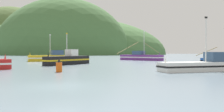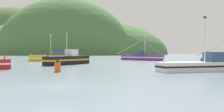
{
  "view_description": "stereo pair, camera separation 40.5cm",
  "coord_description": "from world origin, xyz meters",
  "px_view_note": "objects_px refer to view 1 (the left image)",
  "views": [
    {
      "loc": [
        5.97,
        -13.93,
        2.07
      ],
      "look_at": [
        -1.86,
        27.19,
        1.4
      ],
      "focal_mm": 38.94,
      "sensor_mm": 36.0,
      "label": 1
    },
    {
      "loc": [
        6.37,
        -13.86,
        2.07
      ],
      "look_at": [
        -1.86,
        27.19,
        1.4
      ],
      "focal_mm": 38.94,
      "sensor_mm": 36.0,
      "label": 2
    }
  ],
  "objects_px": {
    "fishing_boat_yellow": "(52,57)",
    "fishing_boat_white": "(207,65)",
    "fishing_boat_purple": "(141,57)",
    "channel_buoy": "(59,66)",
    "fishing_boat_blue": "(222,60)",
    "fishing_boat_black": "(68,59)"
  },
  "relations": [
    {
      "from": "fishing_boat_white",
      "to": "channel_buoy",
      "type": "distance_m",
      "value": 16.02
    },
    {
      "from": "fishing_boat_yellow",
      "to": "fishing_boat_white",
      "type": "xyz_separation_m",
      "value": [
        28.88,
        -23.05,
        -0.21
      ]
    },
    {
      "from": "fishing_boat_blue",
      "to": "channel_buoy",
      "type": "bearing_deg",
      "value": -166.79
    },
    {
      "from": "fishing_boat_blue",
      "to": "fishing_boat_white",
      "type": "bearing_deg",
      "value": -139.77
    },
    {
      "from": "fishing_boat_purple",
      "to": "fishing_boat_white",
      "type": "bearing_deg",
      "value": -44.61
    },
    {
      "from": "fishing_boat_purple",
      "to": "fishing_boat_black",
      "type": "bearing_deg",
      "value": -84.46
    },
    {
      "from": "channel_buoy",
      "to": "fishing_boat_white",
      "type": "bearing_deg",
      "value": 15.65
    },
    {
      "from": "fishing_boat_white",
      "to": "channel_buoy",
      "type": "bearing_deg",
      "value": -13.1
    },
    {
      "from": "channel_buoy",
      "to": "fishing_boat_yellow",
      "type": "bearing_deg",
      "value": 116.18
    },
    {
      "from": "fishing_boat_purple",
      "to": "channel_buoy",
      "type": "relative_size",
      "value": 11.2
    },
    {
      "from": "fishing_boat_black",
      "to": "fishing_boat_yellow",
      "type": "bearing_deg",
      "value": -126.38
    },
    {
      "from": "fishing_boat_yellow",
      "to": "fishing_boat_black",
      "type": "relative_size",
      "value": 0.91
    },
    {
      "from": "channel_buoy",
      "to": "fishing_boat_black",
      "type": "bearing_deg",
      "value": 107.44
    },
    {
      "from": "fishing_boat_yellow",
      "to": "channel_buoy",
      "type": "distance_m",
      "value": 30.5
    },
    {
      "from": "fishing_boat_yellow",
      "to": "fishing_boat_blue",
      "type": "distance_m",
      "value": 35.05
    },
    {
      "from": "fishing_boat_blue",
      "to": "fishing_boat_black",
      "type": "bearing_deg",
      "value": 161.65
    },
    {
      "from": "fishing_boat_yellow",
      "to": "channel_buoy",
      "type": "xyz_separation_m",
      "value": [
        13.45,
        -27.37,
        -0.26
      ]
    },
    {
      "from": "fishing_boat_white",
      "to": "fishing_boat_black",
      "type": "bearing_deg",
      "value": -55.87
    },
    {
      "from": "fishing_boat_yellow",
      "to": "fishing_boat_blue",
      "type": "relative_size",
      "value": 0.77
    },
    {
      "from": "fishing_boat_yellow",
      "to": "channel_buoy",
      "type": "bearing_deg",
      "value": 80.07
    },
    {
      "from": "fishing_boat_white",
      "to": "fishing_boat_blue",
      "type": "bearing_deg",
      "value": -137.61
    },
    {
      "from": "fishing_boat_yellow",
      "to": "fishing_boat_white",
      "type": "height_order",
      "value": "fishing_boat_yellow"
    }
  ]
}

